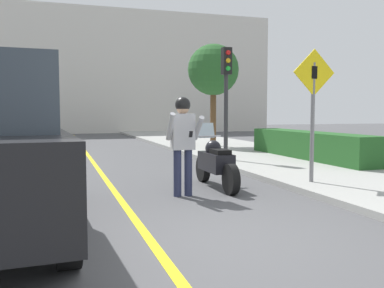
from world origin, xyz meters
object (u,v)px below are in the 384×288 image
Objects in this scene: crossing_sign at (313,103)px; parked_car_white at (16,127)px; person_biker at (183,135)px; parked_car_silver at (29,123)px; street_tree at (213,70)px; traffic_light at (226,81)px; motorcycle at (216,163)px.

crossing_sign is 13.59m from parked_car_white.
person_biker is at bearing -72.67° from parked_car_white.
crossing_sign is at bearing 1.21° from person_biker.
crossing_sign is 18.92m from parked_car_silver.
street_tree is 11.83m from parked_car_silver.
crossing_sign is 9.20m from street_tree.
traffic_light is 0.76× the size of parked_car_silver.
person_biker reaches higher than motorcycle.
traffic_light is (2.55, 4.24, 1.28)m from person_biker.
person_biker is at bearing -113.51° from street_tree.
parked_car_white is (-6.29, 7.77, -1.51)m from traffic_light.
motorcycle is 0.50× the size of parked_car_silver.
parked_car_white is at bearing 112.02° from motorcycle.
street_tree is 0.97× the size of parked_car_silver.
parked_car_silver is at bearing 104.36° from motorcycle.
traffic_light is at bearing -106.13° from street_tree.
street_tree is (1.27, 8.99, 1.48)m from crossing_sign.
motorcycle is 1.20× the size of person_biker.
person_biker is 18.26m from parked_car_silver.
person_biker is 0.68× the size of crossing_sign.
motorcycle is 2.24m from crossing_sign.
traffic_light is (1.69, 3.61, 1.88)m from motorcycle.
person_biker reaches higher than parked_car_white.
motorcycle is 4.41m from traffic_light.
parked_car_silver is (0.18, 5.89, 0.00)m from parked_car_white.
parked_car_silver is at bearing 101.27° from person_biker.
street_tree reaches higher than crossing_sign.
person_biker is at bearing -143.58° from motorcycle.
crossing_sign is 4.24m from traffic_light.
traffic_light is at bearing 59.02° from person_biker.
traffic_light is (-0.12, 4.18, 0.69)m from crossing_sign.
motorcycle is at bearing -75.64° from parked_car_silver.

